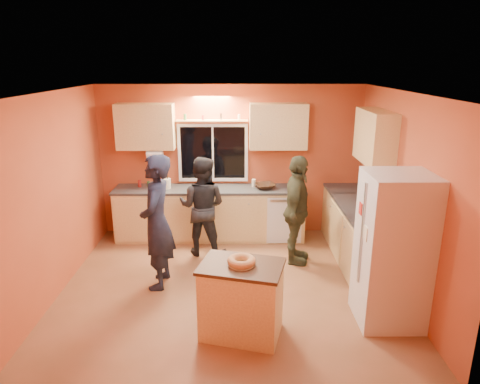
{
  "coord_description": "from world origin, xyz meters",
  "views": [
    {
      "loc": [
        0.11,
        -5.25,
        2.96
      ],
      "look_at": [
        0.15,
        0.4,
        1.23
      ],
      "focal_mm": 32.0,
      "sensor_mm": 36.0,
      "label": 1
    }
  ],
  "objects_px": {
    "refrigerator": "(393,250)",
    "island": "(241,299)",
    "person_center": "(202,206)",
    "person_right": "(297,211)",
    "person_left": "(157,222)"
  },
  "relations": [
    {
      "from": "person_left",
      "to": "person_center",
      "type": "xyz_separation_m",
      "value": [
        0.52,
        1.01,
        -0.12
      ]
    },
    {
      "from": "person_center",
      "to": "person_right",
      "type": "bearing_deg",
      "value": -179.45
    },
    {
      "from": "refrigerator",
      "to": "island",
      "type": "height_order",
      "value": "refrigerator"
    },
    {
      "from": "refrigerator",
      "to": "island",
      "type": "bearing_deg",
      "value": -171.07
    },
    {
      "from": "refrigerator",
      "to": "person_left",
      "type": "relative_size",
      "value": 0.98
    },
    {
      "from": "island",
      "to": "person_center",
      "type": "relative_size",
      "value": 0.64
    },
    {
      "from": "refrigerator",
      "to": "person_right",
      "type": "distance_m",
      "value": 1.79
    },
    {
      "from": "refrigerator",
      "to": "person_center",
      "type": "xyz_separation_m",
      "value": [
        -2.32,
        1.87,
        -0.11
      ]
    },
    {
      "from": "person_center",
      "to": "person_left",
      "type": "bearing_deg",
      "value": 76.12
    },
    {
      "from": "island",
      "to": "person_right",
      "type": "height_order",
      "value": "person_right"
    },
    {
      "from": "island",
      "to": "person_center",
      "type": "xyz_separation_m",
      "value": [
        -0.59,
        2.14,
        0.35
      ]
    },
    {
      "from": "person_left",
      "to": "refrigerator",
      "type": "bearing_deg",
      "value": 75.32
    },
    {
      "from": "island",
      "to": "person_left",
      "type": "xyz_separation_m",
      "value": [
        -1.11,
        1.13,
        0.48
      ]
    },
    {
      "from": "person_right",
      "to": "person_center",
      "type": "bearing_deg",
      "value": 90.44
    },
    {
      "from": "island",
      "to": "person_right",
      "type": "distance_m",
      "value": 2.04
    }
  ]
}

